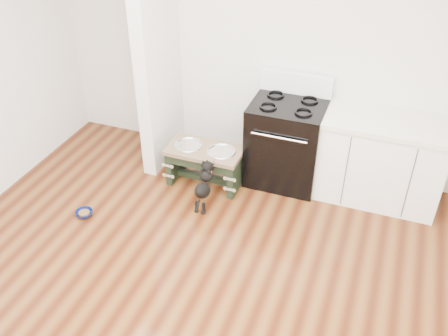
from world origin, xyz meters
TOP-DOWN VIEW (x-y plane):
  - ground at (0.00, 0.00)m, footprint 5.00×5.00m
  - room_shell at (0.00, 0.00)m, footprint 5.00×5.00m
  - partition_wall at (-1.18, 2.10)m, footprint 0.15×0.80m
  - oven_range at (0.25, 2.16)m, footprint 0.76×0.69m
  - cabinet_run at (1.23, 2.18)m, footprint 1.24×0.64m
  - dog_feeder at (-0.53, 1.77)m, footprint 0.80×0.43m
  - puppy at (-0.39, 1.40)m, footprint 0.14×0.41m
  - floor_bowl at (-1.46, 0.82)m, footprint 0.21×0.21m

SIDE VIEW (x-z plane):
  - ground at x=0.00m, z-range 0.00..0.00m
  - floor_bowl at x=-1.46m, z-range 0.00..0.06m
  - puppy at x=-0.39m, z-range 0.02..0.51m
  - dog_feeder at x=-0.53m, z-range 0.08..0.54m
  - cabinet_run at x=1.23m, z-range 0.00..0.91m
  - oven_range at x=0.25m, z-range -0.09..1.05m
  - partition_wall at x=-1.18m, z-range 0.00..2.70m
  - room_shell at x=0.00m, z-range -0.88..4.12m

